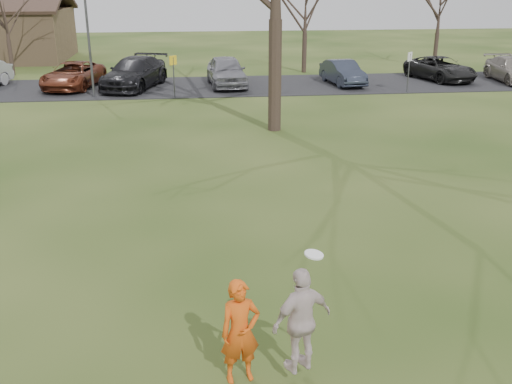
# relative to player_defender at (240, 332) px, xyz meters

# --- Properties ---
(ground) EXTENTS (120.00, 120.00, 0.00)m
(ground) POSITION_rel_player_defender_xyz_m (0.69, -0.02, -0.82)
(ground) COLOR #1E380F
(ground) RESTS_ON ground
(parking_strip) EXTENTS (62.00, 6.50, 0.04)m
(parking_strip) POSITION_rel_player_defender_xyz_m (0.69, 24.98, -0.80)
(parking_strip) COLOR black
(parking_strip) RESTS_ON ground
(player_defender) EXTENTS (0.66, 0.50, 1.63)m
(player_defender) POSITION_rel_player_defender_xyz_m (0.00, 0.00, 0.00)
(player_defender) COLOR #D85011
(player_defender) RESTS_ON ground
(car_2) EXTENTS (3.19, 5.27, 1.37)m
(car_2) POSITION_rel_player_defender_xyz_m (-6.73, 25.22, -0.09)
(car_2) COLOR maroon
(car_2) RESTS_ON parking_strip
(car_3) EXTENTS (3.81, 5.92, 1.60)m
(car_3) POSITION_rel_player_defender_xyz_m (-3.45, 24.88, 0.02)
(car_3) COLOR black
(car_3) RESTS_ON parking_strip
(car_4) EXTENTS (2.18, 4.82, 1.60)m
(car_4) POSITION_rel_player_defender_xyz_m (1.48, 24.89, 0.03)
(car_4) COLOR slate
(car_4) RESTS_ON parking_strip
(car_5) EXTENTS (1.89, 4.12, 1.31)m
(car_5) POSITION_rel_player_defender_xyz_m (7.93, 24.63, -0.12)
(car_5) COLOR #282E3C
(car_5) RESTS_ON parking_strip
(car_6) EXTENTS (3.33, 5.12, 1.31)m
(car_6) POSITION_rel_player_defender_xyz_m (13.92, 25.45, -0.12)
(car_6) COLOR black
(car_6) RESTS_ON parking_strip
(car_7) EXTENTS (2.24, 4.80, 1.35)m
(car_7) POSITION_rel_player_defender_xyz_m (17.78, 24.45, -0.10)
(car_7) COLOR gray
(car_7) RESTS_ON parking_strip
(catching_play) EXTENTS (1.05, 0.75, 1.91)m
(catching_play) POSITION_rel_player_defender_xyz_m (0.88, -0.14, 0.22)
(catching_play) COLOR beige
(catching_play) RESTS_ON ground
(lamp_post) EXTENTS (0.34, 0.34, 6.27)m
(lamp_post) POSITION_rel_player_defender_xyz_m (-5.31, 22.48, 3.15)
(lamp_post) COLOR #47474C
(lamp_post) RESTS_ON ground
(sign_yellow) EXTENTS (0.35, 0.35, 2.08)m
(sign_yellow) POSITION_rel_player_defender_xyz_m (-1.31, 21.98, 0.63)
(sign_yellow) COLOR #47474C
(sign_yellow) RESTS_ON ground
(sign_white) EXTENTS (0.35, 0.35, 2.08)m
(sign_white) POSITION_rel_player_defender_xyz_m (10.69, 21.98, 0.63)
(sign_white) COLOR #47474C
(sign_white) RESTS_ON ground
(small_tree_row) EXTENTS (55.00, 5.90, 8.50)m
(small_tree_row) POSITION_rel_player_defender_xyz_m (5.08, 30.04, 3.08)
(small_tree_row) COLOR #352821
(small_tree_row) RESTS_ON ground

